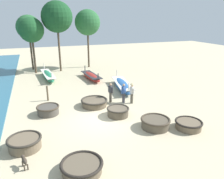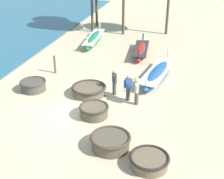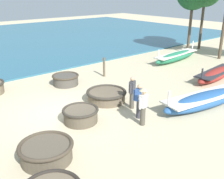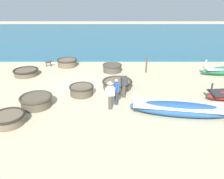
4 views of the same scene
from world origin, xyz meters
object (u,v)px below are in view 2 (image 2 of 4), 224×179
fisherman_with_hat (128,87)px  mooring_post_inland (55,64)px  coracle_front_right (94,111)px  long_boat_green_hull (141,51)px  fisherman_standing_left (137,89)px  coracle_upturned (149,161)px  long_boat_ochre_hull (94,39)px  coracle_nearest (89,90)px  long_boat_white_hull (158,74)px  coracle_far_left (33,85)px  fisherman_standing_right (114,82)px  coracle_center (111,141)px

fisherman_with_hat → mooring_post_inland: size_ratio=1.25×
coracle_front_right → mooring_post_inland: size_ratio=1.24×
coracle_front_right → long_boat_green_hull: bearing=85.9°
fisherman_standing_left → coracle_upturned: bearing=-73.3°
coracle_upturned → long_boat_green_hull: long_boat_green_hull is taller
fisherman_with_hat → long_boat_ochre_hull: bearing=118.4°
coracle_front_right → coracle_nearest: coracle_front_right is taller
long_boat_white_hull → coracle_far_left: bearing=-153.6°
coracle_front_right → fisherman_standing_right: bearing=81.2°
long_boat_white_hull → mooring_post_inland: 6.94m
coracle_center → long_boat_white_hull: (1.05, 7.82, 0.04)m
fisherman_standing_left → coracle_front_right: bearing=-136.1°
long_boat_green_hull → coracle_front_right: bearing=-94.1°
long_boat_white_hull → fisherman_standing_left: size_ratio=3.20×
long_boat_ochre_hull → fisherman_with_hat: size_ratio=3.45×
coracle_center → coracle_far_left: bearing=144.5°
coracle_far_left → coracle_center: coracle_far_left is taller
long_boat_white_hull → mooring_post_inland: (-6.89, -0.76, 0.25)m
coracle_far_left → coracle_center: (6.04, -4.30, -0.00)m
coracle_front_right → fisherman_standing_left: size_ratio=0.93×
coracle_upturned → long_boat_ochre_hull: size_ratio=0.31×
mooring_post_inland → coracle_far_left: bearing=-94.1°
long_boat_white_hull → fisherman_with_hat: fisherman_with_hat is taller
long_boat_white_hull → long_boat_green_hull: size_ratio=1.17×
long_boat_ochre_hull → fisherman_standing_right: (4.16, -8.94, 0.47)m
long_boat_ochre_hull → long_boat_white_hull: bearing=-44.0°
coracle_front_right → coracle_center: (1.54, -2.37, 0.01)m
long_boat_ochre_hull → long_boat_green_hull: bearing=-21.8°
coracle_upturned → fisherman_standing_left: 5.25m
long_boat_green_hull → long_boat_ochre_hull: long_boat_ochre_hull is taller
coracle_front_right → fisherman_standing_left: fisherman_standing_left is taller
fisherman_standing_right → fisherman_with_hat: 1.04m
coracle_upturned → fisherman_standing_right: 6.55m
coracle_front_right → fisherman_with_hat: (1.34, 2.16, 0.50)m
long_boat_ochre_hull → fisherman_standing_left: fisherman_standing_left is taller
long_boat_white_hull → coracle_upturned: bearing=-84.7°
coracle_far_left → coracle_nearest: 3.46m
coracle_nearest → mooring_post_inland: bearing=143.2°
long_boat_green_hull → fisherman_standing_left: (1.19, -7.97, 0.63)m
long_boat_ochre_hull → mooring_post_inland: bearing=-94.6°
coracle_far_left → fisherman_standing_left: 6.43m
long_boat_ochre_hull → fisherman_standing_left: 11.29m
coracle_upturned → long_boat_green_hull: (-2.69, 12.96, 0.05)m
long_boat_green_hull → fisherman_with_hat: bearing=-85.2°
coracle_center → coracle_upturned: bearing=-23.3°
long_boat_white_hull → coracle_nearest: bearing=-138.8°
coracle_center → mooring_post_inland: 9.17m
fisherman_standing_left → mooring_post_inland: bearing=155.1°
mooring_post_inland → coracle_center: bearing=-50.4°
fisherman_standing_left → mooring_post_inland: 6.84m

